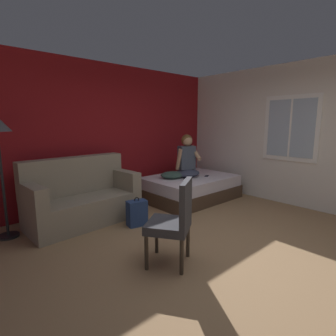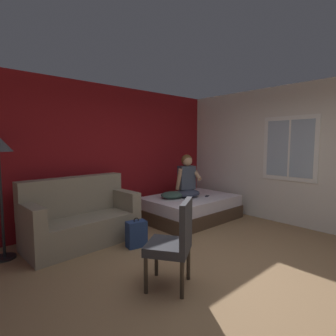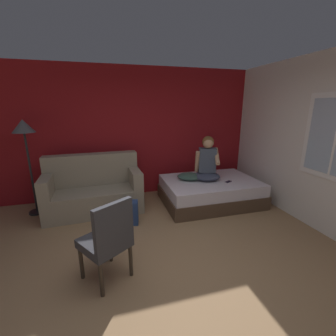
# 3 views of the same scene
# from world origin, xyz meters

# --- Properties ---
(ground_plane) EXTENTS (40.00, 40.00, 0.00)m
(ground_plane) POSITION_xyz_m (0.00, 0.00, 0.00)
(ground_plane) COLOR #93704C
(wall_back_accent) EXTENTS (10.15, 0.16, 2.70)m
(wall_back_accent) POSITION_xyz_m (0.00, 2.87, 1.35)
(wall_back_accent) COLOR maroon
(wall_back_accent) RESTS_ON ground
(bed) EXTENTS (1.89, 1.33, 0.48)m
(bed) POSITION_xyz_m (1.41, 1.90, 0.24)
(bed) COLOR #4C3828
(bed) RESTS_ON ground
(couch) EXTENTS (1.74, 0.91, 1.04)m
(couch) POSITION_xyz_m (-0.85, 2.17, 0.39)
(couch) COLOR gray
(couch) RESTS_ON ground
(side_chair) EXTENTS (0.64, 0.64, 0.98)m
(side_chair) POSITION_xyz_m (-0.62, 0.23, 0.53)
(side_chair) COLOR #382D23
(side_chair) RESTS_ON ground
(person_seated) EXTENTS (0.63, 0.58, 0.88)m
(person_seated) POSITION_xyz_m (1.33, 1.93, 0.84)
(person_seated) COLOR #383D51
(person_seated) RESTS_ON bed
(backpack) EXTENTS (0.33, 0.27, 0.46)m
(backpack) POSITION_xyz_m (-0.28, 1.45, 0.19)
(backpack) COLOR navy
(backpack) RESTS_ON ground
(throw_pillow) EXTENTS (0.57, 0.50, 0.14)m
(throw_pillow) POSITION_xyz_m (1.00, 2.01, 0.55)
(throw_pillow) COLOR #385147
(throw_pillow) RESTS_ON bed
(cell_phone) EXTENTS (0.16, 0.13, 0.01)m
(cell_phone) POSITION_xyz_m (1.69, 1.69, 0.48)
(cell_phone) COLOR black
(cell_phone) RESTS_ON bed
(floor_lamp) EXTENTS (0.36, 0.36, 1.70)m
(floor_lamp) POSITION_xyz_m (-1.89, 2.31, 1.43)
(floor_lamp) COLOR black
(floor_lamp) RESTS_ON ground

